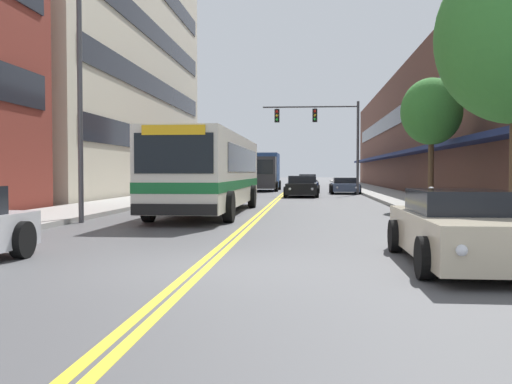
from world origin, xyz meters
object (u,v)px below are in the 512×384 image
Objects in this scene: car_red_parked_left_far at (212,186)px; traffic_signal_mast at (325,128)px; car_charcoal_parked_left_near at (226,185)px; street_tree_right_mid at (431,112)px; car_black_moving_second at (301,187)px; fire_hydrant at (431,200)px; city_bus at (211,170)px; street_lamp_left_near at (90,73)px; car_champagne_parked_right_foreground at (462,229)px; car_navy_moving_third at (305,185)px; car_slate_blue_parked_right_mid at (345,186)px; box_truck at (264,171)px; car_dark_grey_moving_lead at (307,182)px.

traffic_signal_mast reaches higher than car_red_parked_left_far.
car_charcoal_parked_left_near is 21.87m from street_tree_right_mid.
car_black_moving_second is 17.39m from fire_hydrant.
street_lamp_left_near is at bearing -122.29° from city_bus.
street_tree_right_mid reaches higher than city_bus.
fire_hydrant is at bearing -74.68° from car_black_moving_second.
fire_hydrant is (1.54, 9.79, 0.01)m from car_champagne_parked_right_foreground.
city_bus is 2.81× the size of car_charcoal_parked_left_near.
car_navy_moving_third is (0.20, 6.89, -0.05)m from car_black_moving_second.
car_slate_blue_parked_right_mid is 5.10× the size of fire_hydrant.
fire_hydrant is (4.59, -16.77, -0.01)m from car_black_moving_second.
traffic_signal_mast is at bearing 98.56° from fire_hydrant.
city_bus reaches higher than car_black_moving_second.
box_truck is at bearing 84.34° from street_lamp_left_near.
car_charcoal_parked_left_near is 0.80× the size of street_tree_right_mid.
car_champagne_parked_right_foreground is 1.11× the size of car_navy_moving_third.
car_navy_moving_third is at bearing 80.65° from city_bus.
city_bus is 2.55× the size of car_champagne_parked_right_foreground.
car_champagne_parked_right_foreground is at bearing -61.69° from city_bus.
box_truck is (-6.38, 5.62, 1.08)m from car_slate_blue_parked_right_mid.
street_lamp_left_near is (-0.54, -25.89, 4.08)m from car_charcoal_parked_left_near.
car_red_parked_left_far reaches higher than car_slate_blue_parked_right_mid.
car_dark_grey_moving_lead is (3.72, 33.11, -1.05)m from city_bus.
car_black_moving_second is (-3.10, -5.68, 0.07)m from car_slate_blue_parked_right_mid.
fire_hydrant is at bearing -74.32° from box_truck.
street_tree_right_mid is 6.14m from fire_hydrant.
car_charcoal_parked_left_near is at bearing 156.96° from traffic_signal_mast.
fire_hydrant is at bearing -65.93° from car_charcoal_parked_left_near.
car_red_parked_left_far is 0.97× the size of car_black_moving_second.
car_slate_blue_parked_right_mid is 27.11m from street_lamp_left_near.
car_dark_grey_moving_lead is at bearing 94.54° from traffic_signal_mast.
car_dark_grey_moving_lead is 18.43m from car_black_moving_second.
car_slate_blue_parked_right_mid is 0.87× the size of street_tree_right_mid.
street_tree_right_mid is (11.38, -11.80, 3.49)m from car_red_parked_left_far.
car_navy_moving_third is at bearing 111.12° from traffic_signal_mast.
city_bus is 9.72m from street_tree_right_mid.
car_champagne_parked_right_foreground is at bearing -98.95° from fire_hydrant.
street_tree_right_mid is at bearing -64.62° from car_black_moving_second.
street_lamp_left_near is 8.43× the size of fire_hydrant.
car_red_parked_left_far is at bearing 121.76° from fire_hydrant.
car_red_parked_left_far is 1.06× the size of car_dark_grey_moving_lead.
city_bus is 14.89m from car_red_parked_left_far.
city_bus reaches higher than fire_hydrant.
fire_hydrant is at bearing -58.24° from car_red_parked_left_far.
street_tree_right_mid is at bearing 32.37° from street_lamp_left_near.
car_slate_blue_parked_right_mid is (8.89, -0.80, -0.00)m from car_charcoal_parked_left_near.
street_tree_right_mid reaches higher than car_slate_blue_parked_right_mid.
street_lamp_left_near reaches higher than car_slate_blue_parked_right_mid.
traffic_signal_mast is 20.74m from fire_hydrant.
car_champagne_parked_right_foreground reaches higher than car_navy_moving_third.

